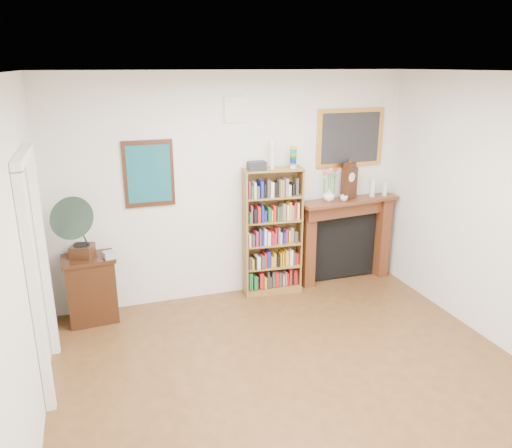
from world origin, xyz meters
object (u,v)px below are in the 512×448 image
Objects in this scene: fireplace at (345,232)px; gramophone at (79,224)px; side_cabinet at (91,289)px; bottle_right at (385,188)px; cd_stack at (109,255)px; flower_vase at (329,195)px; mantel_clock at (349,181)px; bottle_left at (372,188)px; bookshelf at (273,225)px; teacup at (344,198)px.

gramophone reaches higher than fireplace.
bottle_right is at bearing -2.82° from side_cabinet.
cd_stack is (0.28, -0.01, -0.39)m from gramophone.
flower_vase is (-0.30, -0.06, 0.56)m from fireplace.
mantel_clock is (3.32, 0.09, 1.01)m from side_cabinet.
side_cabinet is 3.14m from flower_vase.
mantel_clock is (3.37, 0.19, 0.19)m from gramophone.
fireplace reaches higher than cd_stack.
fireplace is 2.94× the size of mantel_clock.
bottle_right reaches higher than cd_stack.
flower_vase is 0.66× the size of bottle_left.
cd_stack is 3.48m from bottle_left.
side_cabinet is 4.96× the size of flower_vase.
bottle_right is at bearing 2.95° from cd_stack.
side_cabinet is at bearing 158.21° from mantel_clock.
cd_stack is (-2.02, -0.19, -0.09)m from bookshelf.
cd_stack is 3.00m from teacup.
mantel_clock reaches higher than flower_vase.
bookshelf is 1.17m from mantel_clock.
cd_stack is 1.21× the size of teacup.
fireplace is at bearing 62.04° from mantel_clock.
bottle_left is at bearing 2.11° from flower_vase.
bookshelf is 9.44× the size of bottle_right.
bottle_left is (0.66, 0.02, 0.04)m from flower_vase.
bottle_left is (3.44, 0.21, 0.46)m from cd_stack.
fireplace is 0.79m from bottle_right.
bookshelf is at bearing 180.00° from bottle_right.
gramophone reaches higher than side_cabinet.
bookshelf reaches higher than teacup.
fireplace is at bearing 10.88° from flower_vase.
teacup is at bearing -20.19° from flower_vase.
side_cabinet is 1.04× the size of gramophone.
bottle_right reaches higher than flower_vase.
mantel_clock is 2.00× the size of bottle_left.
mantel_clock is at bearing 3.43° from flower_vase.
mantel_clock is 4.85× the size of teacup.
bottle_left is (1.42, 0.02, 0.37)m from bookshelf.
fireplace is 11.75× the size of cd_stack.
mantel_clock is 0.56m from bottle_right.
bottle_right is (0.54, -0.01, -0.13)m from mantel_clock.
bottle_right is (0.18, -0.02, -0.02)m from bottle_left.
gramophone is (-2.30, -0.18, 0.30)m from bookshelf.
bottle_right is (0.84, 0.00, 0.02)m from flower_vase.
cd_stack is at bearing -169.05° from bookshelf.
flower_vase is (2.79, 0.18, 0.42)m from cd_stack.
side_cabinet is at bearing 153.99° from cd_stack.
side_cabinet is at bearing 82.96° from gramophone.
bottle_left is at bearing -11.03° from fireplace.
flower_vase reaches higher than cd_stack.
fireplace is 7.05× the size of bottle_right.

